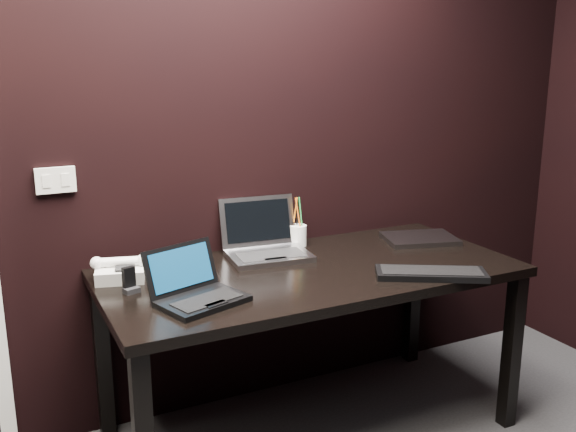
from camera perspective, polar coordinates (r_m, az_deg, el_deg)
name	(u,v)px	position (r m, az deg, el deg)	size (l,w,h in m)	color
wall_back	(205,126)	(2.77, -7.37, 7.96)	(4.00, 4.00, 0.00)	black
wall_switch	(56,180)	(2.65, -19.96, 3.01)	(0.15, 0.02, 0.10)	silver
desk	(311,286)	(2.67, 2.04, -6.25)	(1.70, 0.80, 0.74)	black
netbook	(196,291)	(2.31, -8.14, -6.62)	(0.36, 0.34, 0.19)	black
silver_laptop	(266,246)	(2.79, -1.98, -2.66)	(0.37, 0.34, 0.24)	#A3A3A8
ext_keyboard	(431,273)	(2.60, 12.59, -5.00)	(0.45, 0.34, 0.03)	black
closed_laptop	(420,239)	(3.09, 11.63, -1.98)	(0.38, 0.32, 0.02)	gray
desk_phone	(120,270)	(2.58, -14.67, -4.67)	(0.23, 0.21, 0.11)	silver
mobile_phone	(130,283)	(2.44, -13.89, -5.79)	(0.06, 0.06, 0.10)	black
pen_cup	(298,235)	(2.94, 0.90, -1.66)	(0.08, 0.08, 0.23)	white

